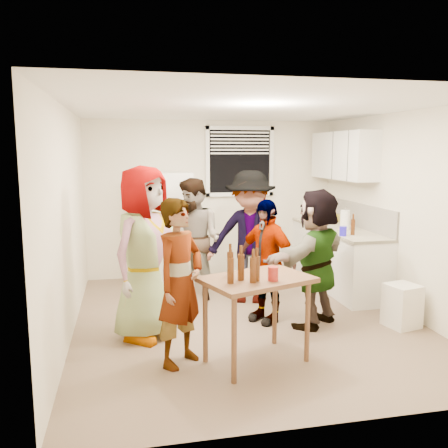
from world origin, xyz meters
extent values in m
cube|color=white|center=(-0.75, 1.88, 0.85)|extent=(0.70, 0.70, 1.70)
cube|color=white|center=(1.70, 1.15, 0.43)|extent=(0.60, 2.20, 0.86)
cube|color=beige|center=(1.70, 1.15, 0.88)|extent=(0.64, 2.22, 0.04)
cube|color=beige|center=(1.99, 1.15, 1.08)|extent=(0.03, 2.20, 0.36)
cube|color=white|center=(1.83, 1.35, 1.95)|extent=(0.34, 1.60, 0.70)
cylinder|color=white|center=(1.68, 0.91, 0.90)|extent=(0.13, 0.13, 0.28)
cylinder|color=black|center=(1.75, 1.92, 0.90)|extent=(0.07, 0.07, 0.29)
cylinder|color=#47230C|center=(1.60, 0.50, 0.90)|extent=(0.06, 0.06, 0.21)
cylinder|color=#2217DB|center=(1.44, 0.47, 0.90)|extent=(0.10, 0.10, 0.13)
cube|color=gold|center=(1.92, 1.58, 0.97)|extent=(0.02, 0.16, 0.13)
cube|color=white|center=(1.72, -0.55, 0.25)|extent=(0.41, 0.41, 0.50)
cylinder|color=#47230C|center=(-0.36, -1.15, 0.84)|extent=(0.06, 0.06, 0.24)
cylinder|color=maroon|center=(-0.07, -1.23, 0.84)|extent=(0.10, 0.10, 0.13)
imported|color=#9A9A9A|center=(-1.20, -0.25, 0.00)|extent=(2.01, 1.92, 0.60)
imported|color=#141933|center=(-0.90, -0.98, 0.00)|extent=(1.53, 1.55, 0.38)
imported|color=#503222|center=(-0.47, 0.98, 0.00)|extent=(1.73, 1.75, 0.63)
imported|color=#38383C|center=(0.23, 0.71, 0.00)|extent=(1.65, 2.04, 0.66)
imported|color=black|center=(0.22, -0.04, 0.00)|extent=(1.70, 1.51, 0.36)
imported|color=#CA603D|center=(0.76, -0.28, 0.00)|extent=(2.16, 2.18, 0.47)
camera|label=1|loc=(-1.38, -5.28, 2.02)|focal=38.00mm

